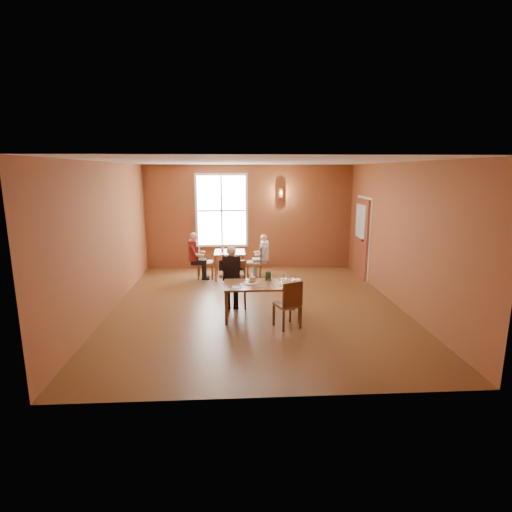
{
  "coord_description": "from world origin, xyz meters",
  "views": [
    {
      "loc": [
        -0.49,
        -8.06,
        2.82
      ],
      "look_at": [
        0.0,
        0.2,
        1.05
      ],
      "focal_mm": 28.0,
      "sensor_mm": 36.0,
      "label": 1
    }
  ],
  "objects": [
    {
      "name": "wall_front",
      "position": [
        0.0,
        -3.5,
        1.5
      ],
      "size": [
        6.0,
        0.04,
        3.0
      ],
      "primitive_type": "cube",
      "color": "brown",
      "rests_on": "ground"
    },
    {
      "name": "goblet_b",
      "position": [
        0.63,
        -0.75,
        0.77
      ],
      "size": [
        0.08,
        0.08,
        0.18
      ],
      "primitive_type": null,
      "rotation": [
        0.0,
        0.0,
        0.03
      ],
      "color": "white",
      "rests_on": "main_table"
    },
    {
      "name": "knife",
      "position": [
        0.01,
        -0.91,
        0.68
      ],
      "size": [
        0.2,
        0.07,
        0.0
      ],
      "primitive_type": "cube",
      "rotation": [
        0.0,
        0.0,
        0.27
      ],
      "color": "silver",
      "rests_on": "main_table"
    },
    {
      "name": "second_table",
      "position": [
        -0.58,
        2.36,
        0.36
      ],
      "size": [
        0.81,
        0.81,
        0.71
      ],
      "primitive_type": null,
      "color": "brown",
      "rests_on": "ground"
    },
    {
      "name": "ground",
      "position": [
        0.0,
        0.0,
        0.0
      ],
      "size": [
        6.0,
        7.0,
        0.01
      ],
      "primitive_type": "cube",
      "color": "brown",
      "rests_on": "ground"
    },
    {
      "name": "sunglasses",
      "position": [
        0.62,
        -0.97,
        0.69
      ],
      "size": [
        0.12,
        0.1,
        0.02
      ],
      "primitive_type": "cube",
      "rotation": [
        0.0,
        0.0,
        0.61
      ],
      "color": "black",
      "rests_on": "main_table"
    },
    {
      "name": "main_table",
      "position": [
        0.06,
        -0.65,
        0.34
      ],
      "size": [
        1.45,
        0.82,
        0.68
      ],
      "primitive_type": null,
      "color": "brown",
      "rests_on": "ground"
    },
    {
      "name": "chair_empty",
      "position": [
        0.49,
        -1.18,
        0.45
      ],
      "size": [
        0.52,
        0.52,
        0.9
      ],
      "primitive_type": null,
      "rotation": [
        0.0,
        0.0,
        0.41
      ],
      "color": "#482415",
      "rests_on": "ground"
    },
    {
      "name": "ceiling",
      "position": [
        0.0,
        0.0,
        3.0
      ],
      "size": [
        6.0,
        7.0,
        0.04
      ],
      "primitive_type": "cube",
      "color": "white",
      "rests_on": "wall_back"
    },
    {
      "name": "chair_diner_maroon",
      "position": [
        -1.23,
        2.36,
        0.45
      ],
      "size": [
        0.4,
        0.4,
        0.9
      ],
      "primitive_type": null,
      "rotation": [
        0.0,
        0.0,
        -1.57
      ],
      "color": "#5E2B16",
      "rests_on": "ground"
    },
    {
      "name": "wall_left",
      "position": [
        -3.0,
        0.0,
        1.5
      ],
      "size": [
        0.04,
        7.0,
        3.0
      ],
      "primitive_type": "cube",
      "color": "brown",
      "rests_on": "ground"
    },
    {
      "name": "diner_maroon",
      "position": [
        -1.26,
        2.36,
        0.6
      ],
      "size": [
        0.48,
        0.48,
        1.21
      ],
      "primitive_type": null,
      "rotation": [
        0.0,
        0.0,
        -1.57
      ],
      "color": "#561C1A",
      "rests_on": "ground"
    },
    {
      "name": "goblet_a",
      "position": [
        0.52,
        -0.57,
        0.77
      ],
      "size": [
        0.09,
        0.09,
        0.18
      ],
      "primitive_type": null,
      "rotation": [
        0.0,
        0.0,
        0.34
      ],
      "color": "white",
      "rests_on": "main_table"
    },
    {
      "name": "side_plate",
      "position": [
        0.77,
        -0.41,
        0.69
      ],
      "size": [
        0.24,
        0.24,
        0.01
      ],
      "primitive_type": "cylinder",
      "rotation": [
        0.0,
        0.0,
        0.41
      ],
      "color": "silver",
      "rests_on": "main_table"
    },
    {
      "name": "chair_diner_white",
      "position": [
        0.07,
        2.36,
        0.43
      ],
      "size": [
        0.38,
        0.38,
        0.86
      ],
      "primitive_type": null,
      "rotation": [
        0.0,
        0.0,
        1.57
      ],
      "color": "brown",
      "rests_on": "ground"
    },
    {
      "name": "sandwich",
      "position": [
        -0.11,
        -0.6,
        0.73
      ],
      "size": [
        0.12,
        0.12,
        0.11
      ],
      "primitive_type": "cube",
      "rotation": [
        0.0,
        0.0,
        0.44
      ],
      "color": "#AF8247",
      "rests_on": "main_table"
    },
    {
      "name": "diner_white",
      "position": [
        0.1,
        2.36,
        0.56
      ],
      "size": [
        0.45,
        0.45,
        1.12
      ],
      "primitive_type": null,
      "rotation": [
        0.0,
        0.0,
        1.57
      ],
      "color": "white",
      "rests_on": "ground"
    },
    {
      "name": "wall_right",
      "position": [
        3.0,
        0.0,
        1.5
      ],
      "size": [
        0.04,
        7.0,
        3.0
      ],
      "primitive_type": "cube",
      "color": "brown",
      "rests_on": "ground"
    },
    {
      "name": "door",
      "position": [
        2.94,
        2.3,
        1.05
      ],
      "size": [
        0.12,
        1.04,
        2.1
      ],
      "primitive_type": "cube",
      "color": "maroon",
      "rests_on": "ground"
    },
    {
      "name": "window",
      "position": [
        -0.8,
        3.45,
        1.7
      ],
      "size": [
        1.36,
        0.1,
        1.96
      ],
      "primitive_type": "cube",
      "color": "white",
      "rests_on": "wall_back"
    },
    {
      "name": "wall_sconce",
      "position": [
        0.9,
        3.4,
        2.2
      ],
      "size": [
        0.16,
        0.16,
        0.28
      ],
      "primitive_type": "cylinder",
      "color": "brown",
      "rests_on": "wall_back"
    },
    {
      "name": "diner_main",
      "position": [
        -0.44,
        -0.03,
        0.61
      ],
      "size": [
        0.49,
        0.49,
        1.22
      ],
      "primitive_type": null,
      "rotation": [
        0.0,
        0.0,
        3.14
      ],
      "color": "black",
      "rests_on": "ground"
    },
    {
      "name": "goblet_c",
      "position": [
        0.41,
        -0.81,
        0.77
      ],
      "size": [
        0.08,
        0.08,
        0.18
      ],
      "primitive_type": null,
      "rotation": [
        0.0,
        0.0,
        -0.15
      ],
      "color": "white",
      "rests_on": "main_table"
    },
    {
      "name": "cup_b",
      "position": [
        -0.77,
        2.5,
        0.76
      ],
      "size": [
        0.1,
        0.1,
        0.09
      ],
      "primitive_type": "imported",
      "rotation": [
        0.0,
        0.0,
        0.02
      ],
      "color": "white",
      "rests_on": "second_table"
    },
    {
      "name": "plate_food",
      "position": [
        -0.15,
        -0.61,
        0.7
      ],
      "size": [
        0.31,
        0.31,
        0.04
      ],
      "primitive_type": "cylinder",
      "rotation": [
        0.0,
        0.0,
        0.13
      ],
      "color": "white",
      "rests_on": "main_table"
    },
    {
      "name": "napkin",
      "position": [
        -0.43,
        -0.88,
        0.68
      ],
      "size": [
        0.2,
        0.2,
        0.01
      ],
      "primitive_type": "cube",
      "rotation": [
        0.0,
        0.0,
        -0.14
      ],
      "color": "white",
      "rests_on": "main_table"
    },
    {
      "name": "menu_stand",
      "position": [
        0.21,
        -0.42,
        0.77
      ],
      "size": [
        0.12,
        0.08,
        0.18
      ],
      "primitive_type": "cube",
      "rotation": [
        0.0,
        0.0,
        -0.22
      ],
      "color": "#203E29",
      "rests_on": "main_table"
    },
    {
      "name": "wall_back",
      "position": [
        0.0,
        3.5,
        1.5
      ],
      "size": [
        6.0,
        0.04,
        3.0
      ],
      "primitive_type": "cube",
      "color": "brown",
      "rests_on": "ground"
    },
    {
      "name": "chair_diner_main",
      "position": [
        -0.44,
        0.0,
        0.48
      ],
      "size": [
        0.43,
        0.43,
        0.96
      ],
      "primitive_type": null,
      "rotation": [
        0.0,
        0.0,
        3.14
      ],
      "color": "#492C16",
      "rests_on": "ground"
    },
    {
      "name": "cup_a",
      "position": [
        -0.46,
        2.26,
        0.75
      ],
      "size": [
        0.12,
        0.12,
        0.09
      ],
      "primitive_type": "imported",
      "rotation": [
        0.0,
        0.0,
        0.1
      ],
      "color": "white",
      "rests_on": "second_table"
    }
  ]
}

